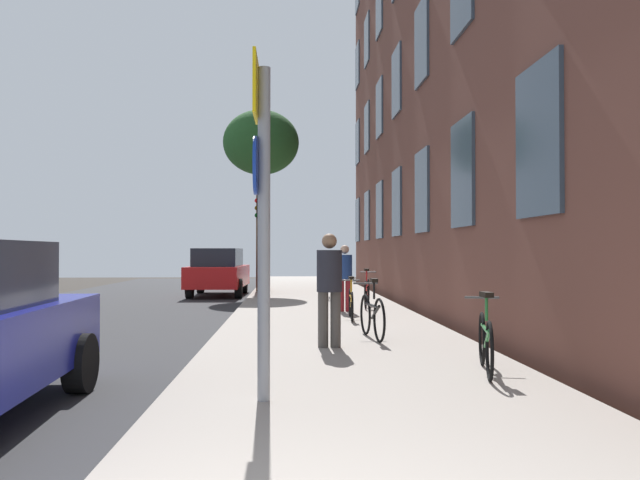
{
  "coord_description": "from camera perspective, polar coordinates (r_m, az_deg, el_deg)",
  "views": [
    {
      "loc": [
        0.26,
        -2.46,
        1.54
      ],
      "look_at": [
        0.85,
        9.53,
        1.74
      ],
      "focal_mm": 36.39,
      "sensor_mm": 36.0,
      "label": 1
    }
  ],
  "objects": [
    {
      "name": "pedestrian_1",
      "position": [
        15.29,
        2.19,
        -2.96
      ],
      "size": [
        0.4,
        0.4,
        1.56
      ],
      "color": "maroon",
      "rests_on": "sidewalk"
    },
    {
      "name": "sign_post",
      "position": [
        6.21,
        -5.18,
        3.56
      ],
      "size": [
        0.16,
        0.6,
        3.28
      ],
      "color": "gray",
      "rests_on": "sidewalk"
    },
    {
      "name": "pedestrian_0",
      "position": [
        9.57,
        0.83,
        -3.74
      ],
      "size": [
        0.39,
        0.39,
        1.68
      ],
      "color": "#4C4742",
      "rests_on": "sidewalk"
    },
    {
      "name": "car_1",
      "position": [
        22.47,
        -8.93,
        -2.75
      ],
      "size": [
        1.89,
        4.14,
        1.62
      ],
      "color": "red",
      "rests_on": "road_asphalt"
    },
    {
      "name": "bicycle_4",
      "position": [
        19.51,
        0.57,
        -4.03
      ],
      "size": [
        0.42,
        1.67,
        0.97
      ],
      "color": "black",
      "rests_on": "sidewalk"
    },
    {
      "name": "sidewalk",
      "position": [
        17.54,
        -0.05,
        -5.82
      ],
      "size": [
        4.2,
        38.0,
        0.12
      ],
      "primitive_type": "cube",
      "color": "#9E9389",
      "rests_on": "ground"
    },
    {
      "name": "bicycle_1",
      "position": [
        10.59,
        4.61,
        -6.59
      ],
      "size": [
        0.42,
        1.66,
        0.98
      ],
      "color": "black",
      "rests_on": "sidewalk"
    },
    {
      "name": "bicycle_2",
      "position": [
        13.55,
        2.74,
        -5.51
      ],
      "size": [
        0.42,
        1.67,
        0.9
      ],
      "color": "black",
      "rests_on": "sidewalk"
    },
    {
      "name": "traffic_light",
      "position": [
        23.01,
        -5.12,
        1.3
      ],
      "size": [
        0.43,
        0.24,
        3.4
      ],
      "color": "black",
      "rests_on": "sidewalk"
    },
    {
      "name": "tree_near",
      "position": [
        23.48,
        -5.21,
        8.31
      ],
      "size": [
        2.71,
        2.71,
        6.45
      ],
      "color": "brown",
      "rests_on": "sidewalk"
    },
    {
      "name": "bicycle_3",
      "position": [
        16.6,
        4.15,
        -4.55
      ],
      "size": [
        0.49,
        1.77,
        0.98
      ],
      "color": "black",
      "rests_on": "sidewalk"
    },
    {
      "name": "ground_plane",
      "position": [
        17.73,
        -11.48,
        -5.94
      ],
      "size": [
        41.8,
        41.8,
        0.0
      ],
      "primitive_type": "plane",
      "color": "#332D28"
    },
    {
      "name": "road_asphalt",
      "position": [
        18.16,
        -18.08,
        -5.78
      ],
      "size": [
        7.0,
        38.0,
        0.01
      ],
      "primitive_type": "cube",
      "color": "#2D2D30",
      "rests_on": "ground"
    },
    {
      "name": "bicycle_0",
      "position": [
        7.87,
        14.36,
        -8.6
      ],
      "size": [
        0.52,
        1.64,
        0.95
      ],
      "color": "black",
      "rests_on": "sidewalk"
    }
  ]
}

